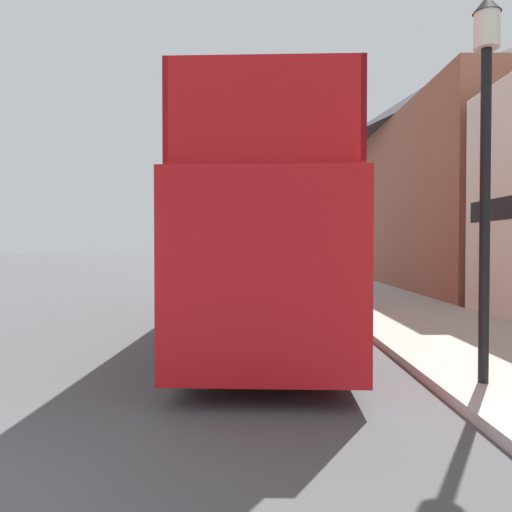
{
  "coord_description": "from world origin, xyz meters",
  "views": [
    {
      "loc": [
        3.07,
        -2.6,
        1.93
      ],
      "look_at": [
        3.13,
        8.83,
        1.67
      ],
      "focal_mm": 35.0,
      "sensor_mm": 36.0,
      "label": 1
    }
  ],
  "objects_px": {
    "tour_bus": "(269,248)",
    "lamp_post_third": "(318,209)",
    "parked_car_ahead_of_bus": "(284,275)",
    "lamp_post_second": "(348,193)",
    "lamp_post_nearest": "(486,119)"
  },
  "relations": [
    {
      "from": "lamp_post_nearest",
      "to": "lamp_post_third",
      "type": "xyz_separation_m",
      "value": [
        0.04,
        16.91,
        0.07
      ]
    },
    {
      "from": "lamp_post_nearest",
      "to": "lamp_post_second",
      "type": "bearing_deg",
      "value": 91.08
    },
    {
      "from": "tour_bus",
      "to": "lamp_post_third",
      "type": "height_order",
      "value": "lamp_post_third"
    },
    {
      "from": "parked_car_ahead_of_bus",
      "to": "lamp_post_third",
      "type": "height_order",
      "value": "lamp_post_third"
    },
    {
      "from": "tour_bus",
      "to": "parked_car_ahead_of_bus",
      "type": "distance_m",
      "value": 8.72
    },
    {
      "from": "tour_bus",
      "to": "lamp_post_second",
      "type": "relative_size",
      "value": 2.3
    },
    {
      "from": "lamp_post_nearest",
      "to": "parked_car_ahead_of_bus",
      "type": "bearing_deg",
      "value": 97.38
    },
    {
      "from": "parked_car_ahead_of_bus",
      "to": "lamp_post_third",
      "type": "xyz_separation_m",
      "value": [
        1.79,
        3.44,
        2.9
      ]
    },
    {
      "from": "parked_car_ahead_of_bus",
      "to": "lamp_post_second",
      "type": "relative_size",
      "value": 0.94
    },
    {
      "from": "lamp_post_nearest",
      "to": "lamp_post_third",
      "type": "height_order",
      "value": "lamp_post_third"
    },
    {
      "from": "lamp_post_third",
      "to": "lamp_post_nearest",
      "type": "bearing_deg",
      "value": -90.15
    },
    {
      "from": "parked_car_ahead_of_bus",
      "to": "lamp_post_third",
      "type": "relative_size",
      "value": 0.9
    },
    {
      "from": "tour_bus",
      "to": "lamp_post_third",
      "type": "bearing_deg",
      "value": 79.86
    },
    {
      "from": "lamp_post_second",
      "to": "lamp_post_third",
      "type": "bearing_deg",
      "value": 88.63
    },
    {
      "from": "tour_bus",
      "to": "parked_car_ahead_of_bus",
      "type": "height_order",
      "value": "tour_bus"
    }
  ]
}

